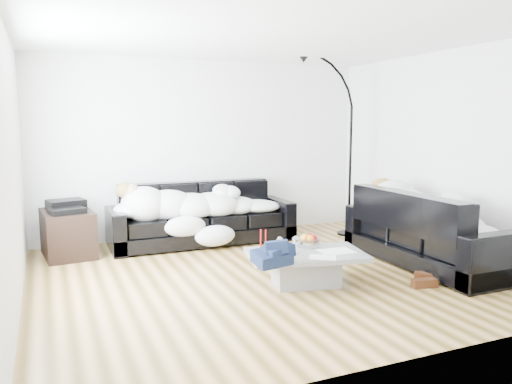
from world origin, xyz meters
name	(u,v)px	position (x,y,z in m)	size (l,w,h in m)	color
ground	(266,275)	(0.00, 0.00, 0.00)	(5.00, 5.00, 0.00)	brown
wall_back	(205,149)	(0.00, 2.25, 1.30)	(5.00, 0.02, 2.60)	silver
wall_left	(12,167)	(-2.50, 0.00, 1.30)	(0.02, 4.50, 2.60)	silver
wall_right	(444,154)	(2.50, 0.00, 1.30)	(0.02, 4.50, 2.60)	silver
ceiling	(267,36)	(0.00, 0.00, 2.60)	(5.00, 5.00, 0.00)	white
sofa_back	(202,214)	(-0.22, 1.73, 0.42)	(2.56, 0.89, 0.84)	black
sofa_right	(429,228)	(1.98, -0.35, 0.44)	(2.19, 0.94, 0.89)	black
sleeper_back	(203,199)	(-0.22, 1.68, 0.64)	(2.17, 0.75, 0.43)	silver
sleeper_right	(430,211)	(1.98, -0.35, 0.65)	(1.88, 0.79, 0.46)	silver
teal_cushion	(390,197)	(1.92, 0.32, 0.72)	(0.36, 0.30, 0.20)	#0D5561
coffee_table	(306,269)	(0.24, -0.48, 0.18)	(1.20, 0.70, 0.35)	#939699
fruit_bowl	(309,240)	(0.38, -0.28, 0.42)	(0.24, 0.24, 0.15)	white
wine_glass_a	(280,244)	(0.00, -0.34, 0.43)	(0.07, 0.07, 0.16)	white
wine_glass_b	(279,247)	(-0.07, -0.46, 0.43)	(0.07, 0.07, 0.16)	white
wine_glass_c	(296,245)	(0.12, -0.47, 0.44)	(0.08, 0.08, 0.18)	white
candle_left	(261,241)	(-0.20, -0.29, 0.47)	(0.04, 0.04, 0.24)	maroon
candle_right	(266,240)	(-0.11, -0.22, 0.46)	(0.04, 0.04, 0.21)	maroon
newspaper_a	(337,251)	(0.55, -0.58, 0.36)	(0.35, 0.27, 0.01)	silver
newspaper_b	(323,257)	(0.29, -0.73, 0.36)	(0.27, 0.19, 0.01)	silver
navy_jacket	(277,246)	(-0.23, -0.74, 0.52)	(0.37, 0.30, 0.18)	black
shoes	(426,280)	(1.41, -0.96, 0.05)	(0.44, 0.32, 0.10)	#472311
av_cabinet	(68,233)	(-2.00, 1.74, 0.29)	(0.58, 0.85, 0.58)	black
stereo	(66,206)	(-2.00, 1.74, 0.65)	(0.44, 0.34, 0.13)	black
floor_lamp	(350,157)	(1.98, 1.36, 1.18)	(0.86, 0.34, 2.37)	black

